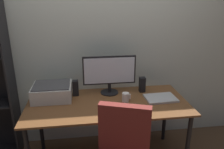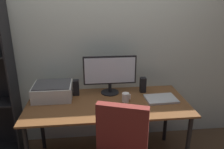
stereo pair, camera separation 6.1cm
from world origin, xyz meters
The scene contains 10 objects.
back_wall centered at (0.00, 0.54, 1.30)m, with size 6.40×0.10×2.60m, color beige.
desk centered at (0.00, 0.00, 0.66)m, with size 1.64×0.75×0.74m.
monitor centered at (0.05, 0.23, 0.99)m, with size 0.58×0.20×0.43m.
keyboard centered at (0.06, -0.20, 0.75)m, with size 0.29×0.11×0.02m, color #B7BABC.
mouse centered at (0.26, -0.20, 0.76)m, with size 0.06×0.10×0.03m, color black.
coffee_mug centered at (0.19, 0.00, 0.79)m, with size 0.09×0.07×0.09m.
laptop centered at (0.56, 0.00, 0.75)m, with size 0.32×0.23×0.02m, color #B7BABC.
speaker_left centered at (-0.33, 0.22, 0.82)m, with size 0.06×0.07×0.17m, color black.
speaker_right centered at (0.42, 0.22, 0.82)m, with size 0.06×0.07×0.17m, color black.
printer centered at (-0.57, 0.17, 0.82)m, with size 0.40×0.34×0.16m.
Camera 1 is at (-0.23, -2.03, 1.77)m, focal length 35.47 mm.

